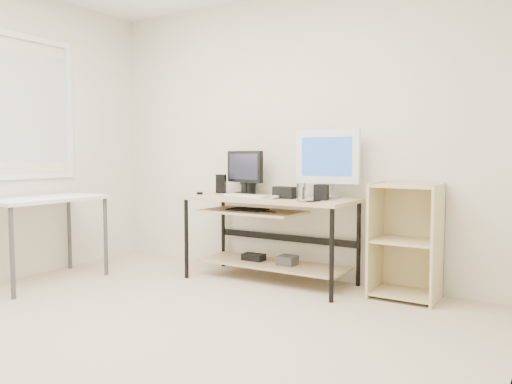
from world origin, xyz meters
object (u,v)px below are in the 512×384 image
object	(u,v)px
white_imac	(328,158)
audio_controller	(221,184)
shelf_unit	(407,240)
black_monitor	(245,169)
desk	(268,221)
side_table	(43,206)

from	to	relation	value
white_imac	audio_controller	world-z (taller)	white_imac
shelf_unit	black_monitor	world-z (taller)	black_monitor
desk	side_table	world-z (taller)	same
black_monitor	desk	bearing A→B (deg)	-11.89
desk	black_monitor	xyz separation A→B (m)	(-0.35, 0.17, 0.44)
shelf_unit	desk	bearing A→B (deg)	-172.23
black_monitor	audio_controller	distance (m)	0.29
desk	black_monitor	size ratio (longest dim) A/B	3.40
white_imac	desk	bearing A→B (deg)	-168.32
audio_controller	black_monitor	bearing A→B (deg)	-11.95
white_imac	shelf_unit	bearing A→B (deg)	-7.59
black_monitor	white_imac	xyz separation A→B (m)	(0.84, -0.01, 0.11)
black_monitor	white_imac	size ratio (longest dim) A/B	0.75
side_table	black_monitor	world-z (taller)	black_monitor
side_table	white_imac	world-z (taller)	white_imac
shelf_unit	audio_controller	xyz separation A→B (m)	(-1.78, -0.02, 0.39)
desk	audio_controller	distance (m)	0.69
side_table	white_imac	distance (m)	2.51
black_monitor	white_imac	bearing A→B (deg)	13.74
black_monitor	audio_controller	xyz separation A→B (m)	(-0.25, -0.03, -0.14)
shelf_unit	black_monitor	bearing A→B (deg)	179.55
white_imac	audio_controller	xyz separation A→B (m)	(-1.10, -0.02, -0.25)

